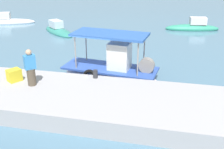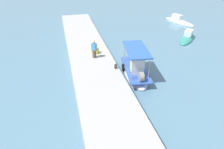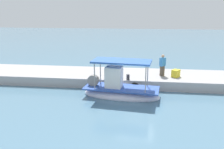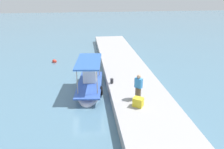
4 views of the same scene
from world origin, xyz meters
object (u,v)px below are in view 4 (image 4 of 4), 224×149
object	(u,v)px
main_fishing_boat	(90,85)
fisherman_near_bollard	(138,88)
cargo_crate	(138,102)
marker_buoy	(54,61)
mooring_bollard	(112,81)

from	to	relation	value
main_fishing_boat	fisherman_near_bollard	size ratio (longest dim) A/B	3.21
cargo_crate	fisherman_near_bollard	bearing A→B (deg)	-13.13
fisherman_near_bollard	cargo_crate	xyz separation A→B (m)	(-1.03, 0.24, -0.48)
cargo_crate	marker_buoy	xyz separation A→B (m)	(11.66, 6.55, -0.94)
main_fishing_boat	marker_buoy	size ratio (longest dim) A/B	11.40
fisherman_near_bollard	cargo_crate	world-z (taller)	fisherman_near_bollard
cargo_crate	marker_buoy	world-z (taller)	cargo_crate
main_fishing_boat	cargo_crate	world-z (taller)	main_fishing_boat
mooring_bollard	main_fishing_boat	bearing A→B (deg)	75.48
fisherman_near_bollard	mooring_bollard	size ratio (longest dim) A/B	4.32
main_fishing_boat	fisherman_near_bollard	world-z (taller)	main_fishing_boat
main_fishing_boat	fisherman_near_bollard	distance (m)	4.50
cargo_crate	marker_buoy	distance (m)	13.40
marker_buoy	main_fishing_boat	bearing A→B (deg)	-154.20
mooring_bollard	marker_buoy	xyz separation A→B (m)	(8.01, 5.36, -0.85)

